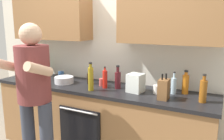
{
  "coord_description": "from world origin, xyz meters",
  "views": [
    {
      "loc": [
        1.41,
        -2.42,
        1.68
      ],
      "look_at": [
        0.25,
        -0.1,
        1.15
      ],
      "focal_mm": 37.18,
      "sensor_mm": 36.0,
      "label": 1
    }
  ],
  "objects_px": {
    "person_standing": "(34,91)",
    "bottle_oil": "(91,78)",
    "bottle_juice": "(185,84)",
    "bottle_soy": "(90,77)",
    "cup_coffee": "(157,89)",
    "potted_herb": "(44,67)",
    "bottle_wine": "(118,79)",
    "bottle_hotsauce": "(105,79)",
    "bottle_syrup": "(203,91)",
    "cup_ceramic": "(102,82)",
    "grocery_bag_produce": "(136,83)",
    "cup_tea": "(61,74)",
    "bottle_water": "(174,85)",
    "mixing_bowl": "(64,80)",
    "knife_block": "(164,89)"
  },
  "relations": [
    {
      "from": "person_standing",
      "to": "potted_herb",
      "type": "distance_m",
      "value": 1.1
    },
    {
      "from": "cup_tea",
      "to": "potted_herb",
      "type": "relative_size",
      "value": 0.35
    },
    {
      "from": "bottle_juice",
      "to": "mixing_bowl",
      "type": "relative_size",
      "value": 1.08
    },
    {
      "from": "bottle_soy",
      "to": "potted_herb",
      "type": "relative_size",
      "value": 0.92
    },
    {
      "from": "mixing_bowl",
      "to": "bottle_wine",
      "type": "bearing_deg",
      "value": 6.76
    },
    {
      "from": "bottle_juice",
      "to": "cup_coffee",
      "type": "xyz_separation_m",
      "value": [
        -0.28,
        -0.14,
        -0.07
      ]
    },
    {
      "from": "person_standing",
      "to": "bottle_oil",
      "type": "relative_size",
      "value": 5.02
    },
    {
      "from": "potted_herb",
      "to": "grocery_bag_produce",
      "type": "relative_size",
      "value": 1.16
    },
    {
      "from": "cup_coffee",
      "to": "mixing_bowl",
      "type": "distance_m",
      "value": 1.22
    },
    {
      "from": "bottle_syrup",
      "to": "cup_ceramic",
      "type": "xyz_separation_m",
      "value": [
        -1.2,
        0.1,
        -0.07
      ]
    },
    {
      "from": "bottle_syrup",
      "to": "bottle_soy",
      "type": "bearing_deg",
      "value": 175.47
    },
    {
      "from": "bottle_syrup",
      "to": "knife_block",
      "type": "height_order",
      "value": "bottle_syrup"
    },
    {
      "from": "bottle_soy",
      "to": "cup_coffee",
      "type": "distance_m",
      "value": 0.9
    },
    {
      "from": "cup_coffee",
      "to": "grocery_bag_produce",
      "type": "distance_m",
      "value": 0.25
    },
    {
      "from": "cup_ceramic",
      "to": "knife_block",
      "type": "distance_m",
      "value": 0.85
    },
    {
      "from": "bottle_oil",
      "to": "bottle_hotsauce",
      "type": "bearing_deg",
      "value": 61.39
    },
    {
      "from": "cup_ceramic",
      "to": "bottle_oil",
      "type": "bearing_deg",
      "value": -92.66
    },
    {
      "from": "bottle_water",
      "to": "bottle_wine",
      "type": "bearing_deg",
      "value": -172.65
    },
    {
      "from": "bottle_soy",
      "to": "cup_tea",
      "type": "bearing_deg",
      "value": 167.21
    },
    {
      "from": "mixing_bowl",
      "to": "potted_herb",
      "type": "height_order",
      "value": "potted_herb"
    },
    {
      "from": "potted_herb",
      "to": "bottle_wine",
      "type": "bearing_deg",
      "value": -5.08
    },
    {
      "from": "bottle_hotsauce",
      "to": "potted_herb",
      "type": "xyz_separation_m",
      "value": [
        -1.11,
        0.16,
        0.03
      ]
    },
    {
      "from": "person_standing",
      "to": "mixing_bowl",
      "type": "bearing_deg",
      "value": 102.33
    },
    {
      "from": "bottle_oil",
      "to": "bottle_hotsauce",
      "type": "distance_m",
      "value": 0.2
    },
    {
      "from": "cup_coffee",
      "to": "mixing_bowl",
      "type": "relative_size",
      "value": 0.39
    },
    {
      "from": "knife_block",
      "to": "potted_herb",
      "type": "height_order",
      "value": "knife_block"
    },
    {
      "from": "bottle_soy",
      "to": "bottle_water",
      "type": "relative_size",
      "value": 0.9
    },
    {
      "from": "cup_ceramic",
      "to": "grocery_bag_produce",
      "type": "distance_m",
      "value": 0.48
    },
    {
      "from": "bottle_wine",
      "to": "bottle_syrup",
      "type": "distance_m",
      "value": 0.97
    },
    {
      "from": "bottle_syrup",
      "to": "cup_tea",
      "type": "xyz_separation_m",
      "value": [
        -1.96,
        0.24,
        -0.08
      ]
    },
    {
      "from": "bottle_juice",
      "to": "bottle_syrup",
      "type": "bearing_deg",
      "value": -46.77
    },
    {
      "from": "bottle_syrup",
      "to": "bottle_hotsauce",
      "type": "relative_size",
      "value": 1.09
    },
    {
      "from": "bottle_wine",
      "to": "mixing_bowl",
      "type": "relative_size",
      "value": 1.14
    },
    {
      "from": "knife_block",
      "to": "cup_coffee",
      "type": "bearing_deg",
      "value": 125.8
    },
    {
      "from": "bottle_wine",
      "to": "grocery_bag_produce",
      "type": "relative_size",
      "value": 1.34
    },
    {
      "from": "bottle_juice",
      "to": "cup_ceramic",
      "type": "xyz_separation_m",
      "value": [
        -0.99,
        -0.12,
        -0.07
      ]
    },
    {
      "from": "bottle_juice",
      "to": "bottle_wine",
      "type": "relative_size",
      "value": 0.94
    },
    {
      "from": "cup_coffee",
      "to": "potted_herb",
      "type": "height_order",
      "value": "potted_herb"
    },
    {
      "from": "bottle_juice",
      "to": "potted_herb",
      "type": "xyz_separation_m",
      "value": [
        -2.02,
        -0.03,
        0.02
      ]
    },
    {
      "from": "person_standing",
      "to": "bottle_oil",
      "type": "height_order",
      "value": "person_standing"
    },
    {
      "from": "person_standing",
      "to": "grocery_bag_produce",
      "type": "bearing_deg",
      "value": 41.04
    },
    {
      "from": "mixing_bowl",
      "to": "person_standing",
      "type": "bearing_deg",
      "value": -77.67
    },
    {
      "from": "bottle_juice",
      "to": "potted_herb",
      "type": "height_order",
      "value": "bottle_juice"
    },
    {
      "from": "cup_coffee",
      "to": "bottle_syrup",
      "type": "bearing_deg",
      "value": -9.35
    },
    {
      "from": "bottle_wine",
      "to": "cup_tea",
      "type": "bearing_deg",
      "value": 170.49
    },
    {
      "from": "bottle_hotsauce",
      "to": "grocery_bag_produce",
      "type": "bearing_deg",
      "value": 1.68
    },
    {
      "from": "bottle_oil",
      "to": "potted_herb",
      "type": "xyz_separation_m",
      "value": [
        -1.02,
        0.33,
        -0.01
      ]
    },
    {
      "from": "bottle_juice",
      "to": "bottle_soy",
      "type": "bearing_deg",
      "value": -174.74
    },
    {
      "from": "bottle_hotsauce",
      "to": "cup_ceramic",
      "type": "bearing_deg",
      "value": 136.79
    },
    {
      "from": "bottle_syrup",
      "to": "cup_ceramic",
      "type": "bearing_deg",
      "value": 175.12
    }
  ]
}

